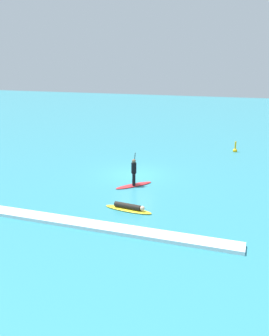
% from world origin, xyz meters
% --- Properties ---
extents(ground_plane, '(120.00, 120.00, 0.00)m').
position_xyz_m(ground_plane, '(0.00, 0.00, 0.00)').
color(ground_plane, teal).
rests_on(ground_plane, ground).
extents(surfer_on_yellow_board, '(2.79, 0.91, 0.39)m').
position_xyz_m(surfer_on_yellow_board, '(1.76, -6.13, 0.14)').
color(surfer_on_yellow_board, yellow).
rests_on(surfer_on_yellow_board, ground_plane).
extents(surfer_on_red_board, '(2.16, 2.40, 2.20)m').
position_xyz_m(surfer_on_red_board, '(0.73, -2.26, 0.53)').
color(surfer_on_red_board, red).
rests_on(surfer_on_red_board, ground_plane).
extents(marker_buoy, '(0.39, 0.39, 1.03)m').
position_xyz_m(marker_buoy, '(6.33, 9.28, 0.19)').
color(marker_buoy, yellow).
rests_on(marker_buoy, ground_plane).
extents(wave_crest, '(15.94, 0.90, 0.18)m').
position_xyz_m(wave_crest, '(0.00, -8.64, 0.09)').
color(wave_crest, white).
rests_on(wave_crest, ground_plane).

